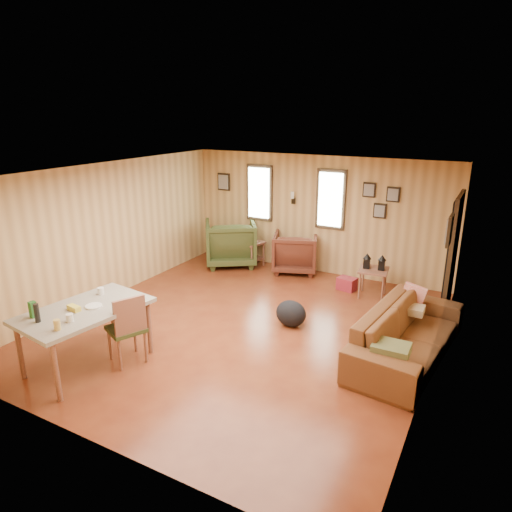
{
  "coord_description": "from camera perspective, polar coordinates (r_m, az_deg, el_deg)",
  "views": [
    {
      "loc": [
        3.25,
        -5.61,
        3.24
      ],
      "look_at": [
        0.0,
        0.4,
        1.05
      ],
      "focal_mm": 32.0,
      "sensor_mm": 36.0,
      "label": 1
    }
  ],
  "objects": [
    {
      "name": "backpack",
      "position": [
        7.19,
        4.39,
        -7.18
      ],
      "size": [
        0.5,
        0.38,
        0.42
      ],
      "rotation": [
        0.0,
        0.0,
        -0.04
      ],
      "color": "black",
      "rests_on": "ground"
    },
    {
      "name": "recliner_green",
      "position": [
        9.91,
        -3.2,
        1.94
      ],
      "size": [
        1.42,
        1.4,
        1.08
      ],
      "primitive_type": "imported",
      "rotation": [
        0.0,
        0.0,
        -2.55
      ],
      "color": "#36411D",
      "rests_on": "ground"
    },
    {
      "name": "sofa_pillows",
      "position": [
        6.49,
        17.86,
        -8.03
      ],
      "size": [
        0.45,
        1.85,
        0.39
      ],
      "rotation": [
        0.0,
        0.0,
        0.01
      ],
      "color": "#4F542E",
      "rests_on": "sofa"
    },
    {
      "name": "recliner_brown",
      "position": [
        9.52,
        4.91,
        0.7
      ],
      "size": [
        1.11,
        1.08,
        0.91
      ],
      "primitive_type": "imported",
      "rotation": [
        0.0,
        0.0,
        3.49
      ],
      "color": "#512518",
      "rests_on": "ground"
    },
    {
      "name": "side_table",
      "position": [
        8.44,
        14.52,
        -1.43
      ],
      "size": [
        0.56,
        0.56,
        0.8
      ],
      "rotation": [
        0.0,
        0.0,
        0.12
      ],
      "color": "#905840",
      "rests_on": "ground"
    },
    {
      "name": "dining_chair",
      "position": [
        6.26,
        -15.73,
        -8.41
      ],
      "size": [
        0.59,
        0.59,
        0.98
      ],
      "rotation": [
        0.0,
        0.0,
        -0.43
      ],
      "color": "#36411D",
      "rests_on": "ground"
    },
    {
      "name": "cooler",
      "position": [
        8.77,
        11.29,
        -3.42
      ],
      "size": [
        0.38,
        0.3,
        0.24
      ],
      "rotation": [
        0.0,
        0.0,
        -0.2
      ],
      "color": "maroon",
      "rests_on": "ground"
    },
    {
      "name": "end_table",
      "position": [
        9.86,
        -0.72,
        0.88
      ],
      "size": [
        0.62,
        0.59,
        0.66
      ],
      "rotation": [
        0.0,
        0.0,
        -0.24
      ],
      "color": "#905840",
      "rests_on": "ground"
    },
    {
      "name": "dining_table",
      "position": [
        6.3,
        -20.75,
        -6.8
      ],
      "size": [
        1.17,
        1.71,
        1.05
      ],
      "rotation": [
        0.0,
        0.0,
        -0.14
      ],
      "color": "gray",
      "rests_on": "ground"
    },
    {
      "name": "room",
      "position": [
        6.94,
        0.74,
        0.74
      ],
      "size": [
        5.54,
        6.04,
        2.44
      ],
      "color": "brown",
      "rests_on": "ground"
    },
    {
      "name": "sofa",
      "position": [
        6.54,
        18.54,
        -8.3
      ],
      "size": [
        0.97,
        2.46,
        0.94
      ],
      "primitive_type": "imported",
      "rotation": [
        0.0,
        0.0,
        1.45
      ],
      "color": "brown",
      "rests_on": "ground"
    }
  ]
}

